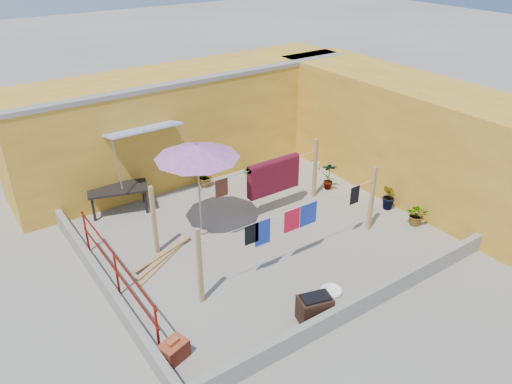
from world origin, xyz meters
TOP-DOWN VIEW (x-y plane):
  - ground at (0.00, 0.00)m, footprint 80.00×80.00m
  - wall_back at (0.50, 4.69)m, footprint 11.00×3.27m
  - wall_right at (5.20, 0.00)m, footprint 2.40×9.00m
  - parapet_front at (0.00, -3.58)m, footprint 8.30×0.16m
  - parapet_left at (-4.08, 0.00)m, footprint 0.16×7.30m
  - red_railing at (-3.85, -0.20)m, footprint 0.05×4.20m
  - clothesline_rig at (0.79, 0.52)m, footprint 5.09×2.35m
  - patio_umbrella at (-1.16, 0.99)m, footprint 2.47×2.47m
  - outdoor_table at (-2.50, 3.20)m, footprint 1.75×1.23m
  - brick_stack at (-3.70, -2.51)m, footprint 0.59×0.50m
  - lumber_pile at (-2.55, 0.42)m, footprint 1.84×1.12m
  - brazier at (-0.92, -3.20)m, footprint 0.76×0.60m
  - white_basin at (-0.07, -2.77)m, footprint 0.49×0.49m
  - water_jug_a at (2.15, 1.77)m, footprint 0.23×0.23m
  - water_jug_b at (3.70, 2.11)m, footprint 0.22×0.22m
  - green_hose at (1.90, 3.20)m, footprint 0.50×0.50m
  - plant_back_a at (0.23, 3.20)m, footprint 0.63×0.55m
  - plant_back_b at (1.33, 2.15)m, footprint 0.44×0.44m
  - plant_right_a at (3.16, 0.89)m, footprint 0.56×0.55m
  - plant_right_b at (3.70, -0.99)m, footprint 0.51×0.54m
  - plant_right_c at (3.70, -1.97)m, footprint 0.70×0.72m

SIDE VIEW (x-z plane):
  - ground at x=0.00m, z-range 0.00..0.00m
  - green_hose at x=1.90m, z-range 0.00..0.07m
  - white_basin at x=-0.07m, z-range 0.00..0.09m
  - lumber_pile at x=-2.55m, z-range 0.00..0.12m
  - water_jug_b at x=3.70m, z-range -0.02..0.32m
  - water_jug_a at x=2.15m, z-range -0.02..0.33m
  - brick_stack at x=-3.70m, z-range -0.03..0.41m
  - parapet_front at x=0.00m, z-range 0.00..0.44m
  - parapet_left at x=-4.08m, z-range 0.00..0.44m
  - brazier at x=-0.92m, z-range -0.01..0.59m
  - plant_right_c at x=3.70m, z-range 0.00..0.61m
  - plant_back_b at x=1.33m, z-range 0.00..0.65m
  - plant_back_a at x=0.23m, z-range 0.00..0.69m
  - plant_right_b at x=3.70m, z-range 0.00..0.79m
  - plant_right_a at x=3.16m, z-range 0.00..0.90m
  - outdoor_table at x=-2.50m, z-range 0.30..1.04m
  - red_railing at x=-3.85m, z-range 0.17..1.27m
  - clothesline_rig at x=0.79m, z-range 0.14..1.94m
  - wall_right at x=5.20m, z-range 0.00..3.20m
  - wall_back at x=0.50m, z-range 0.00..3.21m
  - patio_umbrella at x=-1.16m, z-range 1.00..3.51m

